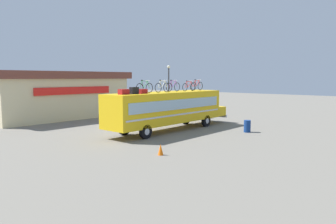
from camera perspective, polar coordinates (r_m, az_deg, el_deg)
ground_plane at (r=25.25m, az=-0.18°, el=-3.36°), size 120.00×120.00×0.00m
bus at (r=25.20m, az=0.19°, el=0.78°), size 12.77×2.56×3.06m
luggage_bag_1 at (r=21.56m, az=-7.94°, el=3.60°), size 0.66×0.45×0.36m
luggage_bag_2 at (r=22.05m, az=-6.08°, el=3.84°), size 0.62×0.33×0.48m
luggage_bag_3 at (r=22.71m, az=-4.67°, el=3.72°), size 0.62×0.52×0.32m
rooftop_bicycle_1 at (r=23.38m, az=-4.22°, el=4.38°), size 1.72×0.44×0.96m
rooftop_bicycle_2 at (r=24.53m, az=-1.01°, el=4.48°), size 1.68×0.44×0.96m
rooftop_bicycle_3 at (r=25.89m, az=0.92°, el=4.56°), size 1.72×0.44×0.95m
rooftop_bicycle_4 at (r=26.94m, az=3.74°, el=4.56°), size 1.73×0.44×0.89m
rooftop_bicycle_5 at (r=28.54m, az=5.20°, el=4.70°), size 1.75×0.44×0.97m
roadside_building at (r=34.95m, az=-19.09°, el=3.00°), size 14.73×6.56×4.80m
trash_bin at (r=25.24m, az=13.99°, el=-2.49°), size 0.52×0.52×0.93m
traffic_cone at (r=17.38m, az=-1.33°, el=-6.73°), size 0.30×0.30×0.61m
street_lamp at (r=33.11m, az=0.12°, el=4.45°), size 0.30×0.30×5.45m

